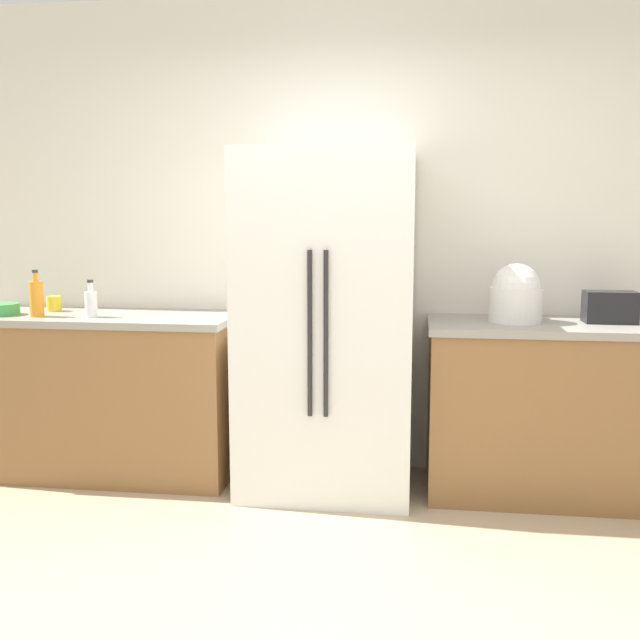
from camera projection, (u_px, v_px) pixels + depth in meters
The scene contains 11 objects.
kitchen_back_panel at pixel (364, 237), 4.17m from camera, with size 5.08×0.10×2.74m, color silver.
counter_left at pixel (105, 394), 4.14m from camera, with size 1.55×0.64×0.94m.
counter_right at pixel (561, 409), 3.79m from camera, with size 1.43×0.64×0.94m.
refrigerator at pixel (327, 324), 3.84m from camera, with size 0.92×0.73×1.84m.
toaster at pixel (610, 307), 3.73m from camera, with size 0.26×0.15×0.17m, color black.
rice_cooker at pixel (516, 296), 3.75m from camera, with size 0.28×0.28×0.31m.
bottle_a at pixel (36, 298), 3.97m from camera, with size 0.08×0.08×0.26m.
bottle_b at pixel (91, 303), 3.95m from camera, with size 0.07×0.07×0.21m.
cup_b at pixel (54, 304), 4.21m from camera, with size 0.09×0.09×0.09m, color yellow.
cup_c at pixel (638, 313), 3.85m from camera, with size 0.08×0.08×0.07m, color brown.
bowl_a at pixel (2, 309), 4.04m from camera, with size 0.20×0.20×0.07m, color green.
Camera 1 is at (0.31, -2.30, 1.47)m, focal length 39.86 mm.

